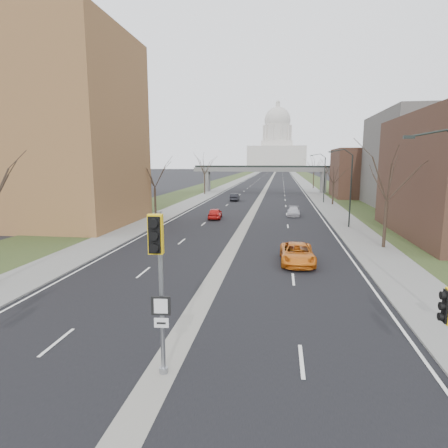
% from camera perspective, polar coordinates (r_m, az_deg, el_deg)
% --- Properties ---
extents(ground, '(700.00, 700.00, 0.00)m').
position_cam_1_polar(ground, '(14.16, -10.19, -22.39)').
color(ground, black).
rests_on(ground, ground).
extents(road_surface, '(20.00, 600.00, 0.01)m').
position_cam_1_polar(road_surface, '(161.56, 7.20, 6.82)').
color(road_surface, black).
rests_on(road_surface, ground).
extents(median_strip, '(1.20, 600.00, 0.02)m').
position_cam_1_polar(median_strip, '(161.56, 7.20, 6.82)').
color(median_strip, gray).
rests_on(median_strip, ground).
extents(sidewalk_right, '(4.00, 600.00, 0.12)m').
position_cam_1_polar(sidewalk_right, '(161.70, 11.49, 6.73)').
color(sidewalk_right, gray).
rests_on(sidewalk_right, ground).
extents(sidewalk_left, '(4.00, 600.00, 0.12)m').
position_cam_1_polar(sidewalk_left, '(162.30, 2.93, 6.92)').
color(sidewalk_left, gray).
rests_on(sidewalk_left, ground).
extents(grass_verge_right, '(8.00, 600.00, 0.10)m').
position_cam_1_polar(grass_verge_right, '(162.10, 13.62, 6.66)').
color(grass_verge_right, '#2B3C1C').
rests_on(grass_verge_right, ground).
extents(grass_verge_left, '(8.00, 600.00, 0.10)m').
position_cam_1_polar(grass_verge_left, '(163.00, 0.82, 6.94)').
color(grass_verge_left, '#2B3C1C').
rests_on(grass_verge_left, ground).
extents(apartment_building, '(25.00, 16.00, 22.00)m').
position_cam_1_polar(apartment_building, '(51.23, -28.07, 12.42)').
color(apartment_building, '#92623A').
rests_on(apartment_building, ground).
extents(commercial_block_mid, '(18.00, 22.00, 15.00)m').
position_cam_1_polar(commercial_block_mid, '(67.71, 29.65, 8.35)').
color(commercial_block_mid, '#615D59').
rests_on(commercial_block_mid, ground).
extents(commercial_block_far, '(14.00, 14.00, 10.00)m').
position_cam_1_polar(commercial_block_far, '(83.33, 21.21, 7.21)').
color(commercial_block_far, '#452A20').
rests_on(commercial_block_far, ground).
extents(pedestrian_bridge, '(34.00, 3.00, 6.45)m').
position_cam_1_polar(pedestrian_bridge, '(91.46, 6.11, 7.85)').
color(pedestrian_bridge, slate).
rests_on(pedestrian_bridge, ground).
extents(capitol, '(48.00, 42.00, 55.75)m').
position_cam_1_polar(capitol, '(331.55, 8.05, 11.38)').
color(capitol, silver).
rests_on(capitol, ground).
extents(streetlight_near, '(2.61, 0.20, 8.70)m').
position_cam_1_polar(streetlight_near, '(18.67, 30.61, 6.69)').
color(streetlight_near, black).
rests_on(streetlight_near, sidewalk_right).
extents(streetlight_mid, '(2.61, 0.20, 8.70)m').
position_cam_1_polar(streetlight_mid, '(43.89, 17.89, 8.43)').
color(streetlight_mid, black).
rests_on(streetlight_mid, sidewalk_right).
extents(streetlight_far, '(2.61, 0.20, 8.70)m').
position_cam_1_polar(streetlight_far, '(69.68, 14.48, 8.83)').
color(streetlight_far, black).
rests_on(streetlight_far, sidewalk_right).
extents(tree_left_b, '(6.75, 6.75, 8.81)m').
position_cam_1_polar(tree_left_b, '(52.21, -10.58, 8.03)').
color(tree_left_b, '#382B21').
rests_on(tree_left_b, sidewalk_left).
extents(tree_left_c, '(7.65, 7.65, 9.99)m').
position_cam_1_polar(tree_left_c, '(85.06, -3.01, 9.25)').
color(tree_left_c, '#382B21').
rests_on(tree_left_c, sidewalk_left).
extents(tree_right_a, '(7.20, 7.20, 9.40)m').
position_cam_1_polar(tree_right_a, '(34.52, 23.82, 7.38)').
color(tree_right_a, '#382B21').
rests_on(tree_right_a, sidewalk_right).
extents(tree_right_b, '(6.30, 6.30, 8.22)m').
position_cam_1_polar(tree_right_b, '(66.95, 16.43, 7.76)').
color(tree_right_b, '#382B21').
rests_on(tree_right_b, sidewalk_right).
extents(tree_right_c, '(7.65, 7.65, 9.99)m').
position_cam_1_polar(tree_right_c, '(106.71, 13.58, 9.06)').
color(tree_right_c, '#382B21').
rests_on(tree_right_c, sidewalk_right).
extents(signal_pole_median, '(0.67, 0.96, 5.83)m').
position_cam_1_polar(signal_pole_median, '(12.60, -9.97, -6.23)').
color(signal_pole_median, gray).
rests_on(signal_pole_median, ground).
extents(car_left_near, '(2.03, 4.31, 1.42)m').
position_cam_1_polar(car_left_near, '(49.03, -1.38, 1.63)').
color(car_left_near, red).
rests_on(car_left_near, ground).
extents(car_left_far, '(1.48, 4.20, 1.38)m').
position_cam_1_polar(car_left_far, '(71.52, 1.66, 4.11)').
color(car_left_far, black).
rests_on(car_left_far, ground).
extents(car_right_near, '(2.56, 5.31, 1.46)m').
position_cam_1_polar(car_right_near, '(28.19, 11.10, -4.45)').
color(car_right_near, orange).
rests_on(car_right_near, ground).
extents(car_right_mid, '(1.88, 4.27, 1.22)m').
position_cam_1_polar(car_right_mid, '(52.47, 10.55, 1.88)').
color(car_right_mid, '#AFAEB6').
rests_on(car_right_mid, ground).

